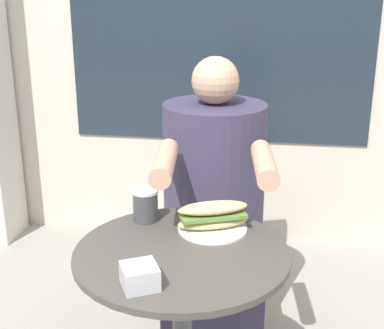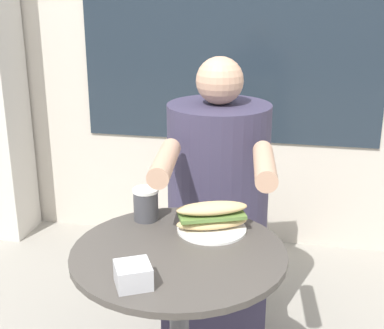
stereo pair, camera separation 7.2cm
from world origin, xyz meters
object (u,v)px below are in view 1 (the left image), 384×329
Objects in this scene: cafe_table at (182,307)px; sandwich_on_plate at (213,218)px; drink_cup at (145,205)px; diner_chair at (219,196)px; seated_diner at (213,232)px.

cafe_table is 2.93× the size of sandwich_on_plate.
diner_chair is at bearing 75.76° from drink_cup.
seated_diner is (0.03, 0.53, 0.00)m from cafe_table.
diner_chair is 0.35m from seated_diner.
seated_diner reaches higher than cafe_table.
seated_diner reaches higher than drink_cup.
sandwich_on_plate is (0.05, -0.72, 0.22)m from diner_chair.
sandwich_on_plate is at bearing 64.45° from cafe_table.
diner_chair is 0.73× the size of seated_diner.
seated_diner is 0.44m from sandwich_on_plate.
diner_chair is 8.04× the size of drink_cup.
cafe_table is 0.53m from seated_diner.
diner_chair reaches higher than cafe_table.
seated_diner is at bearing 86.09° from diner_chair.
seated_diner is at bearing 60.64° from drink_cup.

